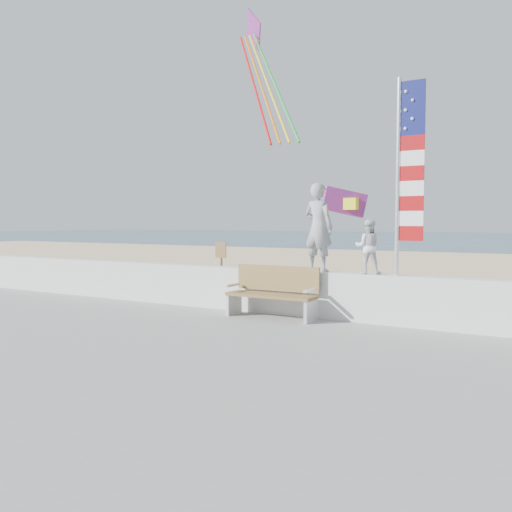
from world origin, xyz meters
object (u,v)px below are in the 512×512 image
object	(u,v)px
bench	(273,291)
flag	(405,168)
adult	(318,227)
child	(368,247)

from	to	relation	value
bench	flag	world-z (taller)	flag
adult	bench	distance (m)	1.52
adult	child	bearing A→B (deg)	-168.63
bench	flag	size ratio (longest dim) A/B	0.51
adult	child	size ratio (longest dim) A/B	1.70
bench	child	bearing A→B (deg)	14.56
child	adult	bearing A→B (deg)	-15.09
bench	flag	distance (m)	3.36
bench	flag	bearing A→B (deg)	10.69
adult	bench	world-z (taller)	adult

